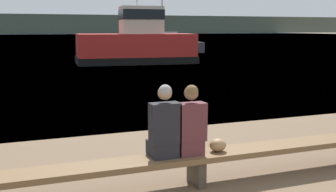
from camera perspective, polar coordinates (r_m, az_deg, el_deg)
name	(u,v)px	position (r m, az deg, el deg)	size (l,w,h in m)	color
water_surface	(16,36)	(128.73, -19.90, 7.65)	(240.00, 240.00, 0.00)	#386084
far_shoreline	(12,24)	(179.14, -20.35, 9.13)	(600.00, 12.00, 7.66)	#424738
bench_main	(196,159)	(6.16, 3.88, -8.55)	(6.36, 0.51, 0.46)	brown
person_left	(164,127)	(5.85, -0.54, -4.26)	(0.41, 0.42, 1.04)	black
person_right	(190,126)	(5.99, 2.99, -4.03)	(0.41, 0.42, 1.01)	#56282D
shopping_bag	(218,145)	(6.25, 6.76, -6.61)	(0.25, 0.22, 0.19)	#9E754C
tugboat_red	(137,45)	(27.35, -4.25, 6.88)	(7.81, 3.94, 6.57)	red
moored_sailboat	(166,48)	(38.01, -0.32, 6.56)	(7.27, 2.78, 7.23)	#333338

